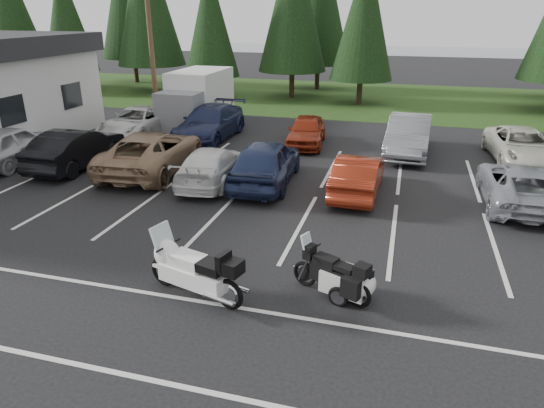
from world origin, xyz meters
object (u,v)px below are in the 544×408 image
(car_far_1, at_px, (210,123))
(touring_motorcycle, at_px, (194,265))
(car_far_0, at_px, (138,122))
(car_far_4, at_px, (521,146))
(car_near_6, at_px, (520,185))
(adventure_motorcycle, at_px, (331,269))
(car_far_3, at_px, (409,135))
(car_far_2, at_px, (307,131))
(box_truck, at_px, (194,100))
(car_near_3, at_px, (212,165))
(utility_pole, at_px, (150,36))
(car_near_4, at_px, (266,162))
(car_near_2, at_px, (152,152))
(car_near_5, at_px, (358,175))
(car_near_0, at_px, (11,145))
(car_near_1, at_px, (76,148))
(cargo_trailer, at_px, (346,283))

(car_far_1, height_order, touring_motorcycle, car_far_1)
(car_far_0, relative_size, touring_motorcycle, 1.79)
(car_far_4, bearing_deg, car_near_6, -105.04)
(adventure_motorcycle, bearing_deg, car_far_3, 106.93)
(car_far_1, xyz_separation_m, car_far_2, (4.85, 0.11, -0.11))
(box_truck, xyz_separation_m, car_near_3, (4.50, -8.50, -0.79))
(utility_pole, distance_m, car_near_4, 12.01)
(utility_pole, height_order, car_near_2, utility_pole)
(car_near_5, bearing_deg, car_far_4, -135.83)
(car_far_3, height_order, adventure_motorcycle, car_far_3)
(touring_motorcycle, bearing_deg, car_far_4, 71.67)
(car_near_0, bearing_deg, car_far_3, -161.63)
(car_near_0, xyz_separation_m, adventure_motorcycle, (14.31, -6.37, -0.14))
(car_near_2, relative_size, car_near_6, 1.19)
(car_near_0, height_order, car_near_2, car_near_0)
(car_near_5, bearing_deg, car_near_2, -1.50)
(utility_pole, bearing_deg, car_near_5, -33.25)
(car_near_2, bearing_deg, car_far_1, -96.99)
(car_near_1, relative_size, car_near_2, 0.83)
(utility_pole, distance_m, box_truck, 3.85)
(car_near_5, height_order, car_far_2, car_near_5)
(car_near_6, height_order, car_far_3, car_far_3)
(box_truck, relative_size, cargo_trailer, 3.76)
(car_far_4, distance_m, cargo_trailer, 13.68)
(utility_pole, relative_size, car_near_1, 1.88)
(car_near_5, distance_m, car_far_2, 6.68)
(box_truck, relative_size, adventure_motorcycle, 2.50)
(box_truck, height_order, car_near_5, box_truck)
(car_far_2, bearing_deg, car_near_2, -137.73)
(car_far_1, bearing_deg, car_near_6, -22.01)
(utility_pole, xyz_separation_m, car_far_1, (3.91, -1.93, -3.89))
(car_far_2, bearing_deg, car_near_4, -98.40)
(car_near_4, xyz_separation_m, car_near_6, (8.56, 0.29, -0.16))
(car_near_2, xyz_separation_m, car_far_3, (9.69, 5.29, 0.03))
(utility_pole, height_order, car_far_1, utility_pole)
(car_near_1, height_order, car_near_6, car_near_1)
(box_truck, relative_size, car_near_5, 1.33)
(car_near_6, height_order, car_far_2, car_far_2)
(box_truck, relative_size, touring_motorcycle, 1.96)
(car_near_4, bearing_deg, car_far_2, -96.37)
(car_near_2, xyz_separation_m, car_far_4, (14.30, 5.36, -0.12))
(car_far_3, bearing_deg, adventure_motorcycle, -94.08)
(car_near_1, bearing_deg, touring_motorcycle, 137.61)
(car_near_4, relative_size, car_near_6, 1.01)
(utility_pole, height_order, car_near_3, utility_pole)
(car_near_5, xyz_separation_m, car_near_6, (5.19, 0.42, -0.02))
(car_near_2, height_order, touring_motorcycle, car_near_2)
(car_near_4, xyz_separation_m, adventure_motorcycle, (3.51, -6.87, -0.16))
(car_near_6, xyz_separation_m, car_far_1, (-13.11, 5.40, 0.13))
(car_far_3, bearing_deg, car_near_2, -148.89)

